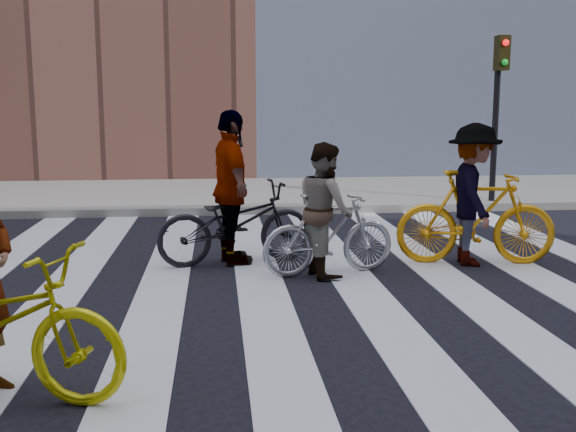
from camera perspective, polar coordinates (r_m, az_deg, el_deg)
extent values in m
plane|color=black|center=(7.69, 1.83, -5.90)|extent=(100.00, 100.00, 0.00)
cube|color=gray|center=(15.01, -2.09, 1.91)|extent=(100.00, 5.00, 0.15)
cube|color=silver|center=(7.82, -18.69, -6.11)|extent=(0.55, 10.00, 0.01)
cube|color=silver|center=(7.65, -10.58, -6.11)|extent=(0.55, 10.00, 0.01)
cube|color=silver|center=(7.64, -2.28, -5.97)|extent=(0.55, 10.00, 0.01)
cube|color=silver|center=(7.78, 5.87, -5.72)|extent=(0.55, 10.00, 0.01)
cube|color=silver|center=(8.08, 13.56, -5.37)|extent=(0.55, 10.00, 0.01)
cube|color=silver|center=(8.51, 20.58, -4.97)|extent=(0.55, 10.00, 0.01)
cylinder|color=black|center=(13.86, 17.13, 7.21)|extent=(0.12, 0.12, 3.20)
cube|color=black|center=(13.75, 17.66, 13.01)|extent=(0.22, 0.28, 0.65)
sphere|color=red|center=(13.63, 17.96, 13.79)|extent=(0.12, 0.12, 0.12)
sphere|color=#0CCC26|center=(13.60, 17.88, 12.28)|extent=(0.12, 0.12, 0.12)
imported|color=#ACB1B7|center=(8.08, 3.50, -1.54)|extent=(1.72, 0.80, 1.00)
imported|color=orange|center=(8.92, 15.63, -0.13)|extent=(2.08, 0.88, 1.21)
imported|color=black|center=(8.64, -4.44, -0.61)|extent=(2.13, 1.13, 1.06)
imported|color=slate|center=(8.02, 3.16, 0.57)|extent=(0.75, 0.89, 1.60)
imported|color=slate|center=(8.86, 15.41, 1.76)|extent=(0.85, 1.26, 1.81)
imported|color=slate|center=(8.57, -4.81, 2.37)|extent=(0.72, 1.23, 1.97)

